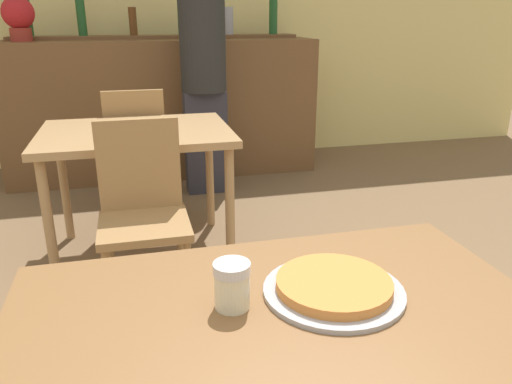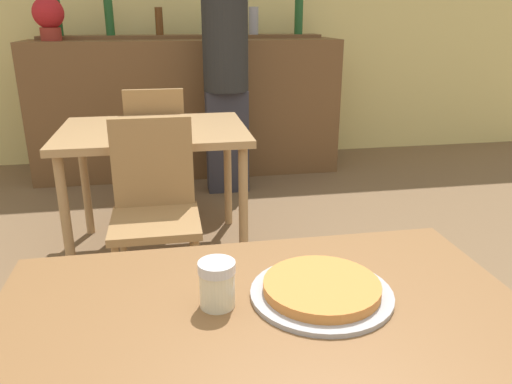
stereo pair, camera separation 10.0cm
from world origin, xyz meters
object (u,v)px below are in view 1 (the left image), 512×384
Objects in this scene: chair_far_side_front at (142,204)px; chair_far_side_back at (136,145)px; potted_plant at (18,16)px; pizza_tray at (334,287)px; cheese_shaker at (232,285)px; person_standing at (204,77)px.

chair_far_side_front is 1.14m from chair_far_side_back.
potted_plant reaches higher than chair_far_side_front.
chair_far_side_back reaches higher than pizza_tray.
chair_far_side_front is 1.34m from pizza_tray.
chair_far_side_front reaches higher than cheese_shaker.
pizza_tray is 3.07× the size of cheese_shaker.
person_standing is (0.54, 1.60, 0.38)m from chair_far_side_front.
person_standing reaches higher than chair_far_side_back.
potted_plant is at bearing -51.69° from chair_far_side_back.
pizza_tray is 1.00× the size of potted_plant.
person_standing reaches higher than pizza_tray.
chair_far_side_back is 0.80m from person_standing.
chair_far_side_front is 0.54× the size of person_standing.
cheese_shaker is at bearing 179.37° from pizza_tray.
chair_far_side_front is 8.37× the size of cheese_shaker.
chair_far_side_front is 1.73m from person_standing.
chair_far_side_back is 2.73× the size of pizza_tray.
person_standing is (0.13, 2.86, 0.16)m from pizza_tray.
pizza_tray is 2.86m from person_standing.
chair_far_side_front is at bearing 108.01° from pizza_tray.
pizza_tray is at bearing -0.63° from cheese_shaker.
pizza_tray is at bearing -71.99° from chair_far_side_front.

